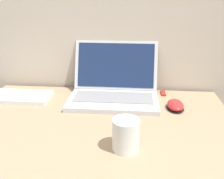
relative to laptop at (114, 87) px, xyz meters
The scene contains 5 objects.
laptop is the anchor object (origin of this frame).
drink_cup 0.40m from the laptop, 80.28° to the right, with size 0.08×0.08×0.10m.
computer_mouse 0.28m from the laptop, 18.51° to the right, with size 0.07×0.11×0.03m.
external_keyboard 0.48m from the laptop, behind, with size 0.39×0.14×0.02m.
usb_stick 0.24m from the laptop, 17.10° to the left, with size 0.02×0.06×0.01m.
Camera 1 is at (0.14, -0.51, 1.19)m, focal length 42.00 mm.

